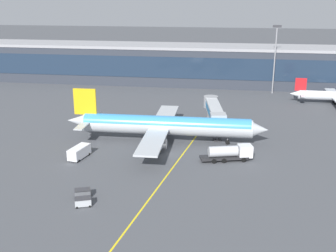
# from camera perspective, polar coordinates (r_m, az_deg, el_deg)

# --- Properties ---
(ground_plane) EXTENTS (700.00, 700.00, 0.00)m
(ground_plane) POSITION_cam_1_polar(r_m,az_deg,el_deg) (90.88, -0.12, -3.85)
(ground_plane) COLOR #47494F
(apron_lead_in_line) EXTENTS (12.05, 79.18, 0.01)m
(apron_lead_in_line) POSITION_cam_1_polar(r_m,az_deg,el_deg) (92.29, 2.28, -3.51)
(apron_lead_in_line) COLOR yellow
(apron_lead_in_line) RESTS_ON ground_plane
(terminal_building) EXTENTS (185.75, 18.13, 14.66)m
(terminal_building) POSITION_cam_1_polar(r_m,az_deg,el_deg) (163.21, -2.58, 8.50)
(terminal_building) COLOR #2D333D
(terminal_building) RESTS_ON ground_plane
(main_airliner) EXTENTS (47.21, 37.40, 12.12)m
(main_airliner) POSITION_cam_1_polar(r_m,az_deg,el_deg) (97.15, -0.40, 0.11)
(main_airliner) COLOR #B2B7BC
(main_airliner) RESTS_ON ground_plane
(jet_bridge) EXTENTS (6.60, 20.53, 6.70)m
(jet_bridge) POSITION_cam_1_polar(r_m,az_deg,el_deg) (106.72, 6.27, 2.17)
(jet_bridge) COLOR #B2B7BC
(jet_bridge) RESTS_ON ground_plane
(fuel_tanker) EXTENTS (11.08, 5.27, 3.25)m
(fuel_tanker) POSITION_cam_1_polar(r_m,az_deg,el_deg) (87.83, 8.41, -3.61)
(fuel_tanker) COLOR #232326
(fuel_tanker) RESTS_ON ground_plane
(lavatory_truck) EXTENTS (3.46, 6.15, 2.50)m
(lavatory_truck) POSITION_cam_1_polar(r_m,az_deg,el_deg) (90.12, -12.03, -3.48)
(lavatory_truck) COLOR white
(lavatory_truck) RESTS_ON ground_plane
(baggage_cart_0) EXTENTS (3.02, 2.38, 1.48)m
(baggage_cart_0) POSITION_cam_1_polar(r_m,az_deg,el_deg) (70.90, -11.49, -10.05)
(baggage_cart_0) COLOR #B2B7BC
(baggage_cart_0) RESTS_ON ground_plane
(baggage_cart_1) EXTENTS (3.02, 2.38, 1.48)m
(baggage_cart_1) POSITION_cam_1_polar(r_m,az_deg,el_deg) (73.75, -11.54, -8.91)
(baggage_cart_1) COLOR #595B60
(baggage_cart_1) RESTS_ON ground_plane
(apron_light_mast_1) EXTENTS (2.80, 0.50, 23.16)m
(apron_light_mast_1) POSITION_cam_1_polar(r_m,az_deg,el_deg) (148.07, 14.38, 9.46)
(apron_light_mast_1) COLOR gray
(apron_light_mast_1) RESTS_ON ground_plane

